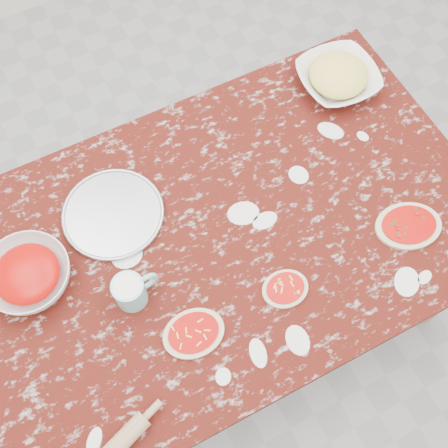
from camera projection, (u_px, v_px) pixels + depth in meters
The scene contains 9 objects.
ground at pixel (224, 305), 2.36m from camera, with size 4.00×4.00×0.00m, color gray.
worktable at pixel (224, 242), 1.76m from camera, with size 1.60×1.00×0.75m.
pizza_tray at pixel (113, 214), 1.70m from camera, with size 0.30×0.30×0.01m, color #B2B2B7.
sauce_bowl at pixel (28, 276), 1.58m from camera, with size 0.25×0.25×0.08m, color white.
cheese_bowl at pixel (337, 79), 1.89m from camera, with size 0.26×0.26×0.06m, color white.
flour_mug at pixel (131, 291), 1.55m from camera, with size 0.13×0.09×0.10m.
pizza_left at pixel (194, 333), 1.54m from camera, with size 0.18×0.15×0.02m.
pizza_mid at pixel (285, 289), 1.60m from camera, with size 0.14×0.12×0.02m.
pizza_right at pixel (408, 226), 1.68m from camera, with size 0.24×0.20×0.02m.
Camera 1 is at (-0.32, -0.62, 2.28)m, focal length 44.84 mm.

